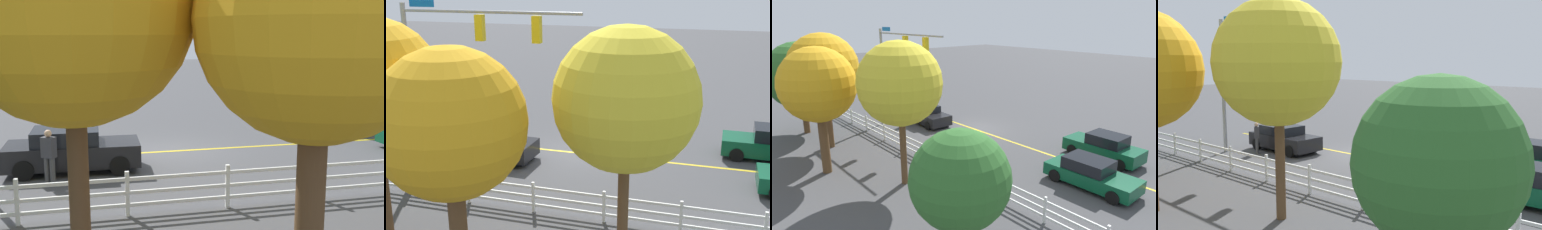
# 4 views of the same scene
# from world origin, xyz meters

# --- Properties ---
(ground_plane) EXTENTS (120.00, 120.00, 0.00)m
(ground_plane) POSITION_xyz_m (0.00, 0.00, 0.00)
(ground_plane) COLOR #444447
(lane_center_stripe) EXTENTS (28.00, 0.16, 0.01)m
(lane_center_stripe) POSITION_xyz_m (-4.00, 0.00, 0.00)
(lane_center_stripe) COLOR gold
(lane_center_stripe) RESTS_ON ground_plane
(signal_assembly) EXTENTS (7.57, 0.37, 7.31)m
(signal_assembly) POSITION_xyz_m (3.64, 4.07, 5.15)
(signal_assembly) COLOR gray
(signal_assembly) RESTS_ON ground_plane
(car_0) EXTENTS (4.38, 2.00, 1.43)m
(car_0) POSITION_xyz_m (3.58, 1.82, 0.70)
(car_0) COLOR black
(car_0) RESTS_ON ground_plane
(car_1) EXTENTS (4.38, 1.90, 1.55)m
(car_1) POSITION_xyz_m (-9.05, -1.82, 0.73)
(car_1) COLOR #0C4C2D
(car_1) RESTS_ON ground_plane
(pedestrian) EXTENTS (0.48, 0.44, 1.69)m
(pedestrian) POSITION_xyz_m (4.22, 3.19, 0.93)
(pedestrian) COLOR #3F3F42
(pedestrian) RESTS_ON ground_plane
(white_rail_fence) EXTENTS (26.10, 0.10, 1.15)m
(white_rail_fence) POSITION_xyz_m (-3.00, 6.19, 0.60)
(white_rail_fence) COLOR white
(white_rail_fence) RESTS_ON ground_plane
(tree_2) EXTENTS (4.19, 4.19, 7.14)m
(tree_2) POSITION_xyz_m (3.33, 9.35, 5.03)
(tree_2) COLOR brown
(tree_2) RESTS_ON ground_plane
(tree_3) EXTENTS (3.81, 3.81, 6.65)m
(tree_3) POSITION_xyz_m (-0.26, 10.96, 4.70)
(tree_3) COLOR brown
(tree_3) RESTS_ON ground_plane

